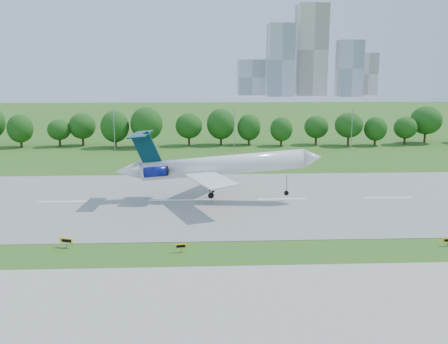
% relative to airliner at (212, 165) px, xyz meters
% --- Properties ---
extents(ground, '(600.00, 600.00, 0.00)m').
position_rel_airliner_xyz_m(ground, '(-7.18, -25.13, -6.53)').
color(ground, '#305B18').
rests_on(ground, ground).
extents(runway, '(400.00, 45.00, 0.08)m').
position_rel_airliner_xyz_m(runway, '(-7.18, -0.13, -6.49)').
color(runway, gray).
rests_on(runway, ground).
extents(taxiway, '(400.00, 23.00, 0.08)m').
position_rel_airliner_xyz_m(taxiway, '(-7.18, -43.13, -6.49)').
color(taxiway, '#ADADA8').
rests_on(taxiway, ground).
extents(tree_line, '(288.40, 8.40, 10.40)m').
position_rel_airliner_xyz_m(tree_line, '(-7.18, 66.87, -0.34)').
color(tree_line, '#382314').
rests_on(tree_line, ground).
extents(light_poles, '(175.90, 0.25, 12.19)m').
position_rel_airliner_xyz_m(light_poles, '(-9.68, 56.87, -0.19)').
color(light_poles, gray).
rests_on(light_poles, ground).
extents(skyline, '(127.00, 52.00, 80.00)m').
position_rel_airliner_xyz_m(skyline, '(92.98, 365.48, 23.94)').
color(skyline, '#B2B2B7').
rests_on(skyline, ground).
extents(airliner, '(37.59, 27.20, 11.85)m').
position_rel_airliner_xyz_m(airliner, '(0.00, 0.00, 0.00)').
color(airliner, white).
rests_on(airliner, ground).
extents(taxi_sign_left, '(1.58, 0.47, 1.11)m').
position_rel_airliner_xyz_m(taxi_sign_left, '(-4.70, -26.39, -5.71)').
color(taxi_sign_left, gray).
rests_on(taxi_sign_left, ground).
extents(taxi_sign_centre, '(1.82, 0.73, 1.29)m').
position_rel_airliner_xyz_m(taxi_sign_centre, '(-20.21, -23.92, -5.57)').
color(taxi_sign_centre, gray).
rests_on(taxi_sign_centre, ground).
extents(taxi_sign_right, '(1.52, 0.24, 1.07)m').
position_rel_airliner_xyz_m(taxi_sign_right, '(31.53, -25.69, -5.74)').
color(taxi_sign_right, gray).
rests_on(taxi_sign_right, ground).
extents(service_vehicle_b, '(3.86, 2.49, 1.22)m').
position_rel_airliner_xyz_m(service_vehicle_b, '(-16.28, 48.08, -5.92)').
color(service_vehicle_b, white).
rests_on(service_vehicle_b, ground).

